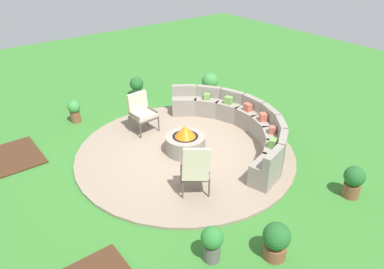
# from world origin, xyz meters

# --- Properties ---
(ground_plane) EXTENTS (24.00, 24.00, 0.00)m
(ground_plane) POSITION_xyz_m (0.00, 0.00, 0.00)
(ground_plane) COLOR #387A2D
(patio_circle) EXTENTS (5.20, 5.20, 0.06)m
(patio_circle) POSITION_xyz_m (0.00, 0.00, 0.03)
(patio_circle) COLOR gray
(patio_circle) RESTS_ON ground_plane
(mulch_bed_left) EXTENTS (1.48, 1.49, 0.04)m
(mulch_bed_left) POSITION_xyz_m (-2.34, -3.49, 0.02)
(mulch_bed_left) COLOR #472B19
(mulch_bed_left) RESTS_ON ground_plane
(fire_pit) EXTENTS (0.95, 0.95, 0.69)m
(fire_pit) POSITION_xyz_m (0.00, 0.00, 0.33)
(fire_pit) COLOR gray
(fire_pit) RESTS_ON patio_circle
(curved_stone_bench) EXTENTS (4.36, 2.11, 0.81)m
(curved_stone_bench) POSITION_xyz_m (0.27, 1.56, 0.39)
(curved_stone_bench) COLOR gray
(curved_stone_bench) RESTS_ON patio_circle
(lounge_chair_front_left) EXTENTS (0.61, 0.64, 1.01)m
(lounge_chair_front_left) POSITION_xyz_m (-1.55, -0.26, 0.60)
(lounge_chair_front_left) COLOR brown
(lounge_chair_front_left) RESTS_ON patio_circle
(lounge_chair_front_right) EXTENTS (0.77, 0.78, 1.12)m
(lounge_chair_front_right) POSITION_xyz_m (1.38, -0.78, 0.63)
(lounge_chair_front_right) COLOR brown
(lounge_chair_front_right) RESTS_ON patio_circle
(potted_plant_0) EXTENTS (0.35, 0.35, 0.63)m
(potted_plant_0) POSITION_xyz_m (-3.20, -1.43, 0.35)
(potted_plant_0) COLOR brown
(potted_plant_0) RESTS_ON ground_plane
(potted_plant_1) EXTENTS (0.37, 0.37, 0.65)m
(potted_plant_1) POSITION_xyz_m (2.86, -1.59, 0.37)
(potted_plant_1) COLOR #605B56
(potted_plant_1) RESTS_ON ground_plane
(potted_plant_2) EXTENTS (0.41, 0.41, 0.69)m
(potted_plant_2) POSITION_xyz_m (3.32, 1.68, 0.38)
(potted_plant_2) COLOR brown
(potted_plant_2) RESTS_ON ground_plane
(potted_plant_3) EXTENTS (0.43, 0.43, 0.62)m
(potted_plant_3) POSITION_xyz_m (-3.76, 0.86, 0.34)
(potted_plant_3) COLOR #605B56
(potted_plant_3) RESTS_ON ground_plane
(potted_plant_4) EXTENTS (0.52, 0.52, 0.74)m
(potted_plant_4) POSITION_xyz_m (-2.35, 2.73, 0.42)
(potted_plant_4) COLOR brown
(potted_plant_4) RESTS_ON ground_plane
(potted_plant_5) EXTENTS (0.45, 0.45, 0.67)m
(potted_plant_5) POSITION_xyz_m (3.44, -0.74, 0.36)
(potted_plant_5) COLOR brown
(potted_plant_5) RESTS_ON ground_plane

